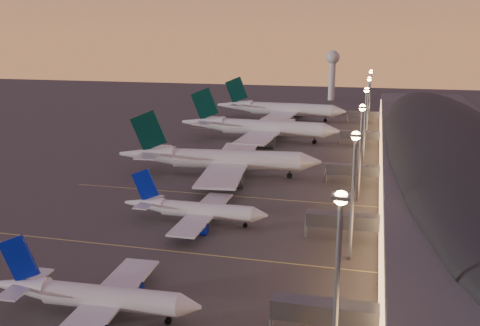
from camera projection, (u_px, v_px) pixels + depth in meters
The scene contains 11 objects.
ground at pixel (179, 242), 115.02m from camera, with size 700.00×700.00×0.00m, color #3F3D3A.
airliner_narrow_south at pixel (93, 297), 84.41m from camera, with size 35.77×31.95×12.79m.
airliner_narrow_north at pixel (195, 210), 125.74m from camera, with size 35.27×31.37×12.65m.
airliner_wide_near at pixel (219, 159), 167.09m from camera, with size 64.14×58.83×20.52m.
airliner_wide_mid at pixel (259, 128), 221.15m from camera, with size 67.47×61.37×21.62m.
airliner_wide_far at pixel (280, 109), 274.36m from camera, with size 67.71×61.72×21.67m.
terminal_building at pixel (448, 148), 166.25m from camera, with size 56.35×255.00×17.46m.
light_masts at pixel (364, 121), 163.35m from camera, with size 2.20×217.20×25.90m.
radar_tower at pixel (332, 67), 352.08m from camera, with size 9.00×9.00×32.50m.
lane_markings at pixel (229, 190), 152.66m from camera, with size 90.00×180.36×0.00m.
baggage_tug_b at pixel (306, 306), 86.95m from camera, with size 4.20×2.04×1.22m.
Camera 1 is at (39.33, -101.07, 43.93)m, focal length 40.00 mm.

